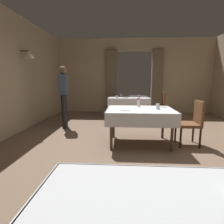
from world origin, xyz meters
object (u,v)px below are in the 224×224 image
at_px(plate_mid_d, 162,107).
at_px(plate_far_b, 125,98).
at_px(chair_far_right, 160,104).
at_px(glass_far_d, 121,95).
at_px(chair_mid_right, 192,121).
at_px(glass_far_c, 117,97).
at_px(plate_mid_c, 126,110).
at_px(glass_far_a, 139,96).
at_px(dining_table_mid, 140,113).
at_px(person_waiter_by_doorway, 64,92).
at_px(flower_vase_mid, 138,102).
at_px(glass_mid_b, 158,106).
at_px(dining_table_far, 129,100).

xyz_separation_m(plate_mid_d, plate_far_b, (-0.81, 2.12, 0.00)).
xyz_separation_m(chair_far_right, plate_mid_d, (-0.42, -2.36, 0.24)).
relative_size(chair_far_right, glass_far_d, 9.70).
relative_size(chair_mid_right, glass_far_c, 11.46).
distance_m(chair_far_right, plate_mid_c, 3.15).
relative_size(chair_far_right, glass_far_a, 11.54).
relative_size(dining_table_mid, plate_mid_c, 7.37).
bearing_deg(glass_far_c, chair_far_right, 9.44).
xyz_separation_m(plate_far_b, person_waiter_by_doorway, (-1.72, -1.21, 0.27)).
relative_size(dining_table_mid, chair_far_right, 1.49).
bearing_deg(plate_far_b, plate_mid_d, -68.98).
relative_size(dining_table_mid, person_waiter_by_doorway, 0.81).
distance_m(plate_mid_c, glass_far_d, 3.19).
bearing_deg(dining_table_mid, plate_mid_c, -145.40).
bearing_deg(glass_far_c, flower_vase_mid, -74.71).
bearing_deg(glass_far_c, plate_mid_d, -62.52).
xyz_separation_m(glass_mid_b, glass_far_d, (-0.81, 2.98, -0.01)).
relative_size(glass_far_a, glass_far_c, 0.99).
bearing_deg(person_waiter_by_doorway, plate_mid_d, -19.84).
bearing_deg(dining_table_far, plate_mid_c, -92.65).
height_order(plate_mid_c, plate_mid_d, same).
bearing_deg(glass_mid_b, dining_table_far, 101.09).
height_order(plate_mid_d, glass_far_c, glass_far_c).
bearing_deg(plate_mid_c, dining_table_mid, 34.60).
height_order(dining_table_mid, chair_far_right, chair_far_right).
bearing_deg(plate_mid_c, glass_far_a, 80.55).
distance_m(dining_table_far, glass_far_a, 0.41).
bearing_deg(plate_mid_c, glass_mid_b, 17.53).
distance_m(dining_table_mid, glass_far_d, 3.02).
xyz_separation_m(glass_far_d, person_waiter_by_doorway, (-1.57, -1.75, 0.23)).
relative_size(chair_mid_right, chair_far_right, 1.00).
distance_m(glass_far_a, glass_far_d, 0.67).
distance_m(flower_vase_mid, plate_far_b, 2.13).
bearing_deg(person_waiter_by_doorway, flower_vase_mid, -24.18).
distance_m(plate_mid_c, plate_far_b, 2.65).
bearing_deg(plate_far_b, dining_table_far, 63.19).
height_order(plate_mid_c, glass_far_a, glass_far_a).
height_order(chair_far_right, glass_far_d, chair_far_right).
relative_size(dining_table_mid, flower_vase_mid, 6.46).
relative_size(plate_far_b, glass_far_c, 2.71).
bearing_deg(plate_mid_c, chair_mid_right, 8.19).
xyz_separation_m(flower_vase_mid, glass_mid_b, (0.37, -0.33, -0.06)).
height_order(dining_table_mid, flower_vase_mid, flower_vase_mid).
bearing_deg(glass_far_d, plate_mid_d, -70.13).
height_order(dining_table_far, glass_far_a, glass_far_a).
relative_size(chair_far_right, glass_far_c, 11.46).
xyz_separation_m(dining_table_far, glass_far_c, (-0.42, -0.28, 0.13)).
relative_size(glass_mid_b, glass_far_a, 1.44).
bearing_deg(glass_far_d, person_waiter_by_doorway, -131.82).
bearing_deg(flower_vase_mid, dining_table_far, 93.77).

